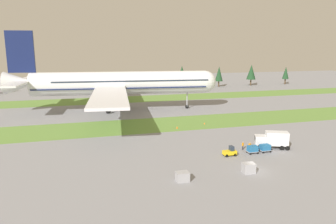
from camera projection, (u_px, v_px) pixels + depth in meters
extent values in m
plane|color=gray|center=(255.00, 171.00, 54.19)|extent=(400.00, 400.00, 0.00)
cube|color=olive|center=(185.00, 123.00, 89.29)|extent=(320.00, 16.76, 0.01)
cube|color=olive|center=(150.00, 98.00, 132.21)|extent=(320.00, 16.76, 0.01)
cylinder|color=white|center=(121.00, 83.00, 105.00)|extent=(57.88, 14.17, 7.58)
sphere|color=white|center=(205.00, 82.00, 109.47)|extent=(7.43, 7.43, 7.43)
cone|color=white|center=(21.00, 83.00, 99.97)|extent=(10.57, 8.29, 7.20)
cube|color=#141E4C|center=(122.00, 87.00, 105.26)|extent=(56.51, 14.16, 0.36)
cube|color=#283342|center=(132.00, 80.00, 105.35)|extent=(50.94, 13.44, 0.44)
cube|color=white|center=(112.00, 79.00, 126.89)|extent=(13.49, 39.29, 0.68)
cylinder|color=#A3A3A8|center=(115.00, 87.00, 122.01)|extent=(6.04, 4.79, 4.17)
cube|color=white|center=(109.00, 96.00, 82.31)|extent=(13.49, 39.29, 0.68)
cylinder|color=#A3A3A8|center=(115.00, 101.00, 88.61)|extent=(6.04, 4.79, 4.17)
cube|color=white|center=(31.00, 78.00, 108.94)|extent=(6.68, 14.49, 0.48)
cube|color=white|center=(14.00, 84.00, 91.00)|extent=(6.68, 14.49, 0.48)
cube|color=#141E4C|center=(20.00, 52.00, 98.16)|extent=(8.23, 1.76, 12.89)
cylinder|color=#A3A3A8|center=(187.00, 96.00, 109.47)|extent=(0.44, 0.44, 7.55)
cylinder|color=black|center=(187.00, 107.00, 110.22)|extent=(1.24, 0.56, 1.20)
cylinder|color=#A3A3A8|center=(109.00, 96.00, 109.65)|extent=(0.44, 0.44, 7.30)
cylinder|color=black|center=(109.00, 106.00, 110.37)|extent=(1.76, 0.79, 1.70)
cylinder|color=#A3A3A8|center=(108.00, 100.00, 100.85)|extent=(0.44, 0.44, 7.30)
cylinder|color=black|center=(108.00, 111.00, 101.57)|extent=(1.76, 0.79, 1.70)
cube|color=yellow|center=(230.00, 152.00, 61.74)|extent=(2.63, 1.36, 0.77)
cube|color=#283342|center=(232.00, 148.00, 61.69)|extent=(0.73, 1.11, 0.90)
cylinder|color=black|center=(227.00, 156.00, 61.04)|extent=(0.60, 0.21, 0.60)
cylinder|color=black|center=(224.00, 154.00, 62.07)|extent=(0.60, 0.21, 0.60)
cylinder|color=black|center=(235.00, 155.00, 61.57)|extent=(0.60, 0.21, 0.60)
cylinder|color=black|center=(232.00, 153.00, 62.60)|extent=(0.60, 0.21, 0.60)
cube|color=#A3A3A8|center=(252.00, 151.00, 63.28)|extent=(2.24, 1.55, 0.10)
cube|color=#23669E|center=(253.00, 149.00, 63.16)|extent=(1.97, 1.37, 1.10)
cylinder|color=black|center=(251.00, 154.00, 62.43)|extent=(0.40, 0.13, 0.40)
cylinder|color=black|center=(247.00, 152.00, 63.72)|extent=(0.40, 0.13, 0.40)
cylinder|color=black|center=(258.00, 153.00, 62.92)|extent=(0.40, 0.13, 0.40)
cylinder|color=black|center=(254.00, 151.00, 64.21)|extent=(0.40, 0.13, 0.40)
cube|color=#A3A3A8|center=(265.00, 150.00, 64.12)|extent=(2.24, 1.55, 0.10)
cube|color=#23669E|center=(265.00, 147.00, 64.00)|extent=(1.97, 1.37, 1.10)
cylinder|color=black|center=(263.00, 152.00, 63.27)|extent=(0.40, 0.13, 0.40)
cylinder|color=black|center=(259.00, 150.00, 64.57)|extent=(0.40, 0.13, 0.40)
cylinder|color=black|center=(270.00, 152.00, 63.76)|extent=(0.40, 0.13, 0.40)
cylinder|color=black|center=(266.00, 150.00, 65.05)|extent=(0.40, 0.13, 0.40)
cube|color=silver|center=(260.00, 141.00, 66.60)|extent=(2.94, 2.99, 2.20)
cube|color=#283342|center=(255.00, 138.00, 66.65)|extent=(0.90, 1.93, 0.97)
cube|color=silver|center=(277.00, 138.00, 66.04)|extent=(5.04, 3.91, 2.80)
cylinder|color=black|center=(259.00, 147.00, 65.87)|extent=(1.00, 0.66, 0.96)
cylinder|color=black|center=(258.00, 144.00, 67.82)|extent=(1.00, 0.66, 0.96)
cylinder|color=black|center=(282.00, 148.00, 65.28)|extent=(1.00, 0.66, 0.96)
cylinder|color=black|center=(280.00, 145.00, 67.23)|extent=(1.00, 0.66, 0.96)
cylinder|color=black|center=(287.00, 148.00, 65.14)|extent=(1.00, 0.66, 0.96)
cylinder|color=black|center=(285.00, 145.00, 67.08)|extent=(1.00, 0.66, 0.96)
cylinder|color=black|center=(250.00, 148.00, 65.03)|extent=(0.18, 0.18, 0.85)
cylinder|color=black|center=(249.00, 148.00, 65.12)|extent=(0.18, 0.18, 0.85)
cylinder|color=orange|center=(250.00, 145.00, 64.93)|extent=(0.36, 0.36, 0.62)
sphere|color=tan|center=(250.00, 143.00, 64.84)|extent=(0.24, 0.24, 0.24)
cylinder|color=orange|center=(251.00, 145.00, 64.84)|extent=(0.10, 0.10, 0.58)
cylinder|color=orange|center=(249.00, 145.00, 65.03)|extent=(0.10, 0.10, 0.58)
cylinder|color=black|center=(243.00, 148.00, 65.59)|extent=(0.18, 0.18, 0.85)
cylinder|color=black|center=(243.00, 148.00, 65.39)|extent=(0.18, 0.18, 0.85)
cylinder|color=orange|center=(243.00, 144.00, 65.34)|extent=(0.36, 0.36, 0.62)
sphere|color=tan|center=(243.00, 142.00, 65.25)|extent=(0.24, 0.24, 0.24)
cylinder|color=orange|center=(243.00, 144.00, 65.56)|extent=(0.10, 0.10, 0.58)
cylinder|color=orange|center=(243.00, 145.00, 65.14)|extent=(0.10, 0.10, 0.58)
cube|color=#A3A3A8|center=(182.00, 177.00, 50.01)|extent=(2.00, 1.61, 1.51)
cube|color=#A3A3A8|center=(249.00, 168.00, 53.30)|extent=(2.13, 1.76, 1.70)
cone|color=orange|center=(204.00, 123.00, 87.51)|extent=(0.44, 0.44, 0.47)
cone|color=orange|center=(177.00, 127.00, 82.86)|extent=(0.44, 0.44, 0.60)
cylinder|color=#4C3823|center=(47.00, 89.00, 150.05)|extent=(0.70, 0.70, 3.02)
cone|color=#1E4223|center=(47.00, 81.00, 149.24)|extent=(5.74, 5.74, 5.09)
cylinder|color=#4C3823|center=(90.00, 88.00, 154.86)|extent=(0.70, 0.70, 2.66)
cone|color=#1E4223|center=(89.00, 79.00, 153.93)|extent=(4.30, 4.30, 6.65)
cylinder|color=#4C3823|center=(136.00, 87.00, 158.37)|extent=(0.70, 0.70, 2.55)
cone|color=#1E4223|center=(136.00, 79.00, 157.54)|extent=(5.68, 5.68, 5.84)
cylinder|color=#4C3823|center=(182.00, 86.00, 165.05)|extent=(0.70, 0.70, 2.64)
cone|color=#1E4223|center=(182.00, 75.00, 163.90)|extent=(5.45, 5.45, 8.99)
cylinder|color=#4C3823|center=(219.00, 84.00, 171.78)|extent=(0.70, 0.70, 3.10)
cone|color=#1E4223|center=(219.00, 74.00, 170.69)|extent=(4.18, 4.18, 7.85)
cylinder|color=#4C3823|center=(251.00, 82.00, 177.41)|extent=(0.70, 0.70, 3.47)
cone|color=#1E4223|center=(251.00, 72.00, 176.26)|extent=(5.06, 5.06, 8.08)
cylinder|color=#4C3823|center=(285.00, 81.00, 183.93)|extent=(0.70, 0.70, 3.10)
cone|color=#1E4223|center=(286.00, 73.00, 182.93)|extent=(3.61, 3.61, 6.96)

